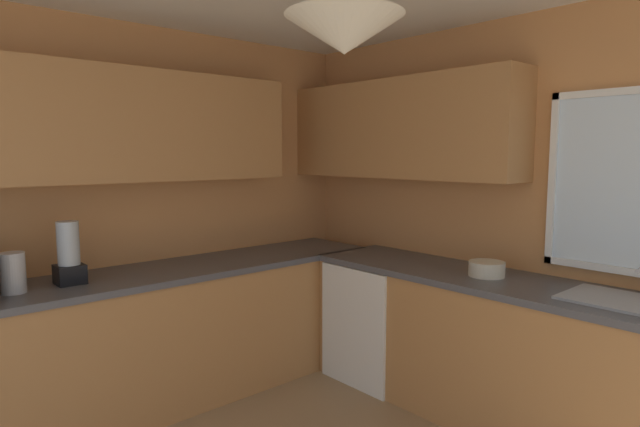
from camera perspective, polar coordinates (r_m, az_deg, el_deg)
The scene contains 8 objects.
room_shell at distance 2.98m, azimuth -0.96°, elevation 9.79°, with size 4.22×3.67×2.54m.
counter_run_left at distance 3.64m, azimuth -17.51°, elevation -12.75°, with size 0.65×3.28×0.89m.
counter_run_back at distance 3.31m, azimuth 24.41°, elevation -15.05°, with size 3.31×0.65×0.89m.
dishwasher at distance 3.95m, azimuth 6.53°, elevation -11.32°, with size 0.60×0.60×0.84m, color white.
kettle at distance 3.26m, azimuth -30.24°, elevation -5.57°, with size 0.12×0.12×0.22m, color #B7B7BC.
sink_assembly at distance 3.06m, azimuth 31.15°, elevation -8.28°, with size 0.67×0.40×0.19m.
bowl at distance 3.37m, azimuth 17.57°, elevation -5.72°, with size 0.22×0.22×0.09m, color beige.
blender_appliance at distance 3.33m, azimuth -25.49°, elevation -4.15°, with size 0.15×0.15×0.36m.
Camera 1 is at (1.42, -1.38, 1.63)m, focal length 29.62 mm.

